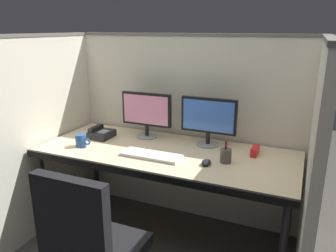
{
  "coord_description": "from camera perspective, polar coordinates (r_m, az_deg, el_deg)",
  "views": [
    {
      "loc": [
        0.93,
        -1.78,
        1.62
      ],
      "look_at": [
        0.0,
        0.35,
        0.92
      ],
      "focal_mm": 35.29,
      "sensor_mm": 36.0,
      "label": 1
    }
  ],
  "objects": [
    {
      "name": "red_stapler",
      "position": [
        2.46,
        14.79,
        -4.13
      ],
      "size": [
        0.04,
        0.15,
        0.06
      ],
      "primitive_type": "cube",
      "color": "red",
      "rests_on": "desk"
    },
    {
      "name": "pen_cup",
      "position": [
        2.26,
        9.95,
        -5.06
      ],
      "size": [
        0.08,
        0.08,
        0.17
      ],
      "color": "#4C4742",
      "rests_on": "desk"
    },
    {
      "name": "monitor_right",
      "position": [
        2.51,
        7.01,
        1.3
      ],
      "size": [
        0.43,
        0.17,
        0.37
      ],
      "color": "gray",
      "rests_on": "desk"
    },
    {
      "name": "cubicle_partition_right",
      "position": [
        2.15,
        23.57,
        -7.43
      ],
      "size": [
        0.06,
        1.41,
        1.57
      ],
      "color": "beige",
      "rests_on": "ground"
    },
    {
      "name": "monitor_left",
      "position": [
        2.69,
        -3.75,
        2.43
      ],
      "size": [
        0.43,
        0.17,
        0.37
      ],
      "color": "gray",
      "rests_on": "desk"
    },
    {
      "name": "desk_phone",
      "position": [
        2.79,
        -11.5,
        -1.28
      ],
      "size": [
        0.17,
        0.19,
        0.09
      ],
      "color": "black",
      "rests_on": "desk"
    },
    {
      "name": "cubicle_partition_rear",
      "position": [
        2.82,
        3.2,
        -0.43
      ],
      "size": [
        2.21,
        0.06,
        1.57
      ],
      "color": "beige",
      "rests_on": "ground"
    },
    {
      "name": "desk",
      "position": [
        2.45,
        -0.58,
        -5.53
      ],
      "size": [
        1.9,
        0.8,
        0.74
      ],
      "color": "beige",
      "rests_on": "ground"
    },
    {
      "name": "coffee_mug",
      "position": [
        2.61,
        -14.76,
        -2.45
      ],
      "size": [
        0.13,
        0.08,
        0.09
      ],
      "color": "#264C8C",
      "rests_on": "desk"
    },
    {
      "name": "computer_mouse",
      "position": [
        2.22,
        6.63,
        -6.27
      ],
      "size": [
        0.06,
        0.1,
        0.04
      ],
      "color": "black",
      "rests_on": "desk"
    },
    {
      "name": "cubicle_partition_left",
      "position": [
        2.88,
        -19.71,
        -1.01
      ],
      "size": [
        0.06,
        1.41,
        1.57
      ],
      "color": "beige",
      "rests_on": "ground"
    },
    {
      "name": "keyboard_main",
      "position": [
        2.34,
        -2.94,
        -5.07
      ],
      "size": [
        0.43,
        0.15,
        0.02
      ],
      "primitive_type": "cube",
      "color": "silver",
      "rests_on": "desk"
    }
  ]
}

